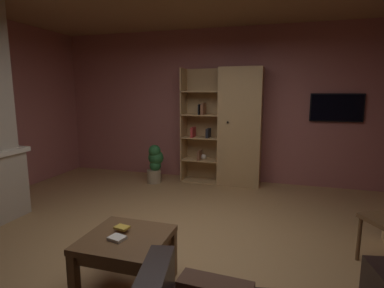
{
  "coord_description": "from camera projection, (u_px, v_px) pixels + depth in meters",
  "views": [
    {
      "loc": [
        0.98,
        -2.88,
        1.63
      ],
      "look_at": [
        0.0,
        0.4,
        1.05
      ],
      "focal_mm": 28.91,
      "sensor_mm": 36.0,
      "label": 1
    }
  ],
  "objects": [
    {
      "name": "floor",
      "position": [
        181.0,
        249.0,
        3.27
      ],
      "size": [
        6.52,
        5.42,
        0.02
      ],
      "primitive_type": "cube",
      "color": "#A37A4C",
      "rests_on": "ground"
    },
    {
      "name": "potted_floor_plant",
      "position": [
        155.0,
        163.0,
        5.55
      ],
      "size": [
        0.3,
        0.29,
        0.7
      ],
      "color": "#9E896B",
      "rests_on": "ground"
    },
    {
      "name": "bookshelf_cabinet",
      "position": [
        235.0,
        128.0,
        5.38
      ],
      "size": [
        1.4,
        0.41,
        2.04
      ],
      "color": "tan",
      "rests_on": "ground"
    },
    {
      "name": "table_book_0",
      "position": [
        117.0,
        238.0,
        2.45
      ],
      "size": [
        0.15,
        0.13,
        0.03
      ],
      "primitive_type": "cube",
      "rotation": [
        0.0,
        0.0,
        -0.23
      ],
      "color": "beige",
      "rests_on": "coffee_table"
    },
    {
      "name": "wall_mounted_tv",
      "position": [
        336.0,
        108.0,
        5.06
      ],
      "size": [
        0.82,
        0.06,
        0.46
      ],
      "color": "black"
    },
    {
      "name": "table_book_1",
      "position": [
        122.0,
        227.0,
        2.59
      ],
      "size": [
        0.13,
        0.1,
        0.02
      ],
      "primitive_type": "cube",
      "rotation": [
        0.0,
        0.0,
        -0.18
      ],
      "color": "gold",
      "rests_on": "coffee_table"
    },
    {
      "name": "coffee_table",
      "position": [
        126.0,
        246.0,
        2.53
      ],
      "size": [
        0.67,
        0.66,
        0.47
      ],
      "color": "brown",
      "rests_on": "ground"
    },
    {
      "name": "wall_back",
      "position": [
        229.0,
        106.0,
        5.63
      ],
      "size": [
        6.64,
        0.06,
        2.75
      ],
      "primitive_type": "cube",
      "color": "#9E5B56",
      "rests_on": "ground"
    },
    {
      "name": "window_pane_back",
      "position": [
        209.0,
        111.0,
        5.71
      ],
      "size": [
        0.58,
        0.01,
        0.85
      ],
      "primitive_type": "cube",
      "color": "white"
    }
  ]
}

